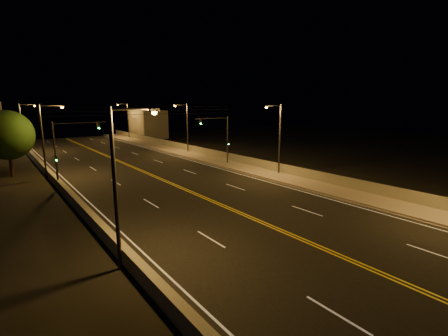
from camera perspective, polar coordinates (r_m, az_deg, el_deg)
ground at (r=17.78m, az=32.23°, el=-18.22°), size 160.00×160.00×0.00m
road at (r=30.33m, az=-5.30°, el=-4.45°), size 18.00×120.00×0.02m
sidewalk at (r=36.82m, az=9.26°, el=-1.49°), size 3.60×120.00×0.30m
curb at (r=35.56m, az=7.14°, el=-2.01°), size 0.14×120.00×0.15m
parapet_wall at (r=37.86m, az=11.05°, el=-0.19°), size 0.30×120.00×1.00m
jersey_barrier at (r=26.79m, az=-23.68°, el=-6.58°), size 0.45×120.00×0.89m
distant_building_right at (r=80.58m, az=-13.28°, el=7.56°), size 6.00×10.00×6.57m
parapet_rail at (r=37.76m, az=11.08°, el=0.59°), size 0.06×120.00×0.06m
lane_markings at (r=30.27m, az=-5.23°, el=-4.46°), size 17.32×116.00×0.00m
streetlight_1 at (r=37.07m, az=9.47°, el=5.80°), size 2.55×0.28×8.12m
streetlight_2 at (r=53.74m, az=-6.74°, el=7.57°), size 2.55×0.28×8.12m
streetlight_3 at (r=78.68m, az=-16.72°, el=8.37°), size 2.55×0.28×8.12m
streetlight_4 at (r=16.52m, az=-17.72°, el=-1.45°), size 2.55×0.28×8.12m
streetlight_5 at (r=39.63m, az=-28.89°, el=4.90°), size 2.55×0.28×8.12m
streetlight_6 at (r=62.96m, az=-31.78°, el=6.51°), size 2.55×0.28×8.12m
traffic_signal_right at (r=42.87m, az=-0.41°, el=5.80°), size 5.11×0.31×6.52m
traffic_signal_left at (r=35.40m, az=-26.11°, el=3.44°), size 5.11×0.31×6.52m
overhead_wires at (r=37.68m, az=-13.08°, el=9.79°), size 22.00×0.03×0.83m
tree_0 at (r=43.58m, az=-33.81°, el=4.82°), size 5.54×5.54×7.51m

